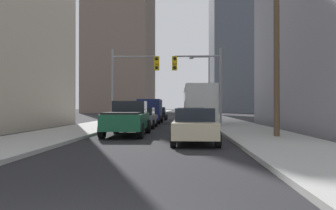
# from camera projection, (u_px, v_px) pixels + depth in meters

# --- Properties ---
(sidewalk_left) EXTENTS (3.97, 160.00, 0.15)m
(sidewalk_left) POSITION_uv_depth(u_px,v_px,m) (142.00, 116.00, 53.87)
(sidewalk_left) COLOR #9E9E99
(sidewalk_left) RESTS_ON ground
(sidewalk_right) EXTENTS (3.97, 160.00, 0.15)m
(sidewalk_right) POSITION_uv_depth(u_px,v_px,m) (210.00, 116.00, 53.32)
(sidewalk_right) COLOR #9E9E99
(sidewalk_right) RESTS_ON ground
(city_bus) EXTENTS (2.69, 11.54, 3.40)m
(city_bus) POSITION_uv_depth(u_px,v_px,m) (198.00, 103.00, 31.23)
(city_bus) COLOR silver
(city_bus) RESTS_ON ground
(pickup_truck_green) EXTENTS (2.20, 5.46, 1.90)m
(pickup_truck_green) POSITION_uv_depth(u_px,v_px,m) (128.00, 118.00, 18.43)
(pickup_truck_green) COLOR #195938
(pickup_truck_green) RESTS_ON ground
(cargo_van_navy) EXTENTS (2.16, 5.25, 2.26)m
(cargo_van_navy) POSITION_uv_depth(u_px,v_px,m) (150.00, 110.00, 31.68)
(cargo_van_navy) COLOR #141E4C
(cargo_van_navy) RESTS_ON ground
(sedan_beige) EXTENTS (1.95, 4.22, 1.52)m
(sedan_beige) POSITION_uv_depth(u_px,v_px,m) (195.00, 126.00, 14.24)
(sedan_beige) COLOR #C6B793
(sedan_beige) RESTS_ON ground
(sedan_blue) EXTENTS (1.95, 4.21, 1.52)m
(sedan_blue) POSITION_uv_depth(u_px,v_px,m) (191.00, 119.00, 21.32)
(sedan_blue) COLOR navy
(sedan_blue) RESTS_ON ground
(sedan_grey) EXTENTS (1.95, 4.22, 1.52)m
(sedan_grey) POSITION_uv_depth(u_px,v_px,m) (143.00, 118.00, 24.73)
(sedan_grey) COLOR slate
(sedan_grey) RESTS_ON ground
(sedan_black) EXTENTS (1.95, 4.22, 1.52)m
(sedan_black) POSITION_uv_depth(u_px,v_px,m) (159.00, 113.00, 39.67)
(sedan_black) COLOR black
(sedan_black) RESTS_ON ground
(traffic_signal_near_left) EXTENTS (3.68, 0.44, 6.00)m
(traffic_signal_near_left) POSITION_uv_depth(u_px,v_px,m) (133.00, 74.00, 25.48)
(traffic_signal_near_left) COLOR gray
(traffic_signal_near_left) RESTS_ON ground
(traffic_signal_near_right) EXTENTS (3.74, 0.44, 6.00)m
(traffic_signal_near_right) POSITION_uv_depth(u_px,v_px,m) (199.00, 74.00, 25.22)
(traffic_signal_near_right) COLOR gray
(traffic_signal_near_right) RESTS_ON ground
(utility_pole_right) EXTENTS (2.20, 0.28, 10.12)m
(utility_pole_right) POSITION_uv_depth(u_px,v_px,m) (277.00, 30.00, 16.30)
(utility_pole_right) COLOR brown
(utility_pole_right) RESTS_ON ground
(street_lamp_right) EXTENTS (2.39, 0.32, 7.50)m
(street_lamp_right) POSITION_uv_depth(u_px,v_px,m) (206.00, 81.00, 38.54)
(street_lamp_right) COLOR gray
(street_lamp_right) RESTS_ON ground
(building_left_far_tower) EXTENTS (16.09, 26.36, 50.71)m
(building_left_far_tower) POSITION_uv_depth(u_px,v_px,m) (122.00, 21.00, 93.22)
(building_left_far_tower) COLOR #66564C
(building_left_far_tower) RESTS_ON ground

